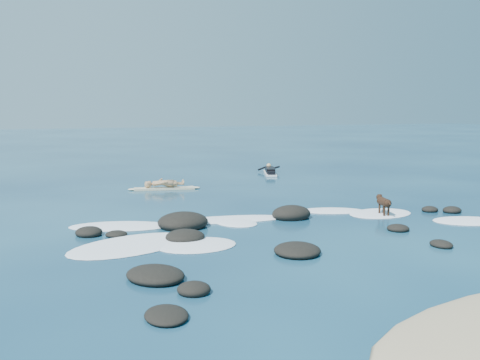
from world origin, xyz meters
name	(u,v)px	position (x,y,z in m)	size (l,w,h in m)	color
ground	(337,225)	(0.00, 0.00, 0.00)	(160.00, 160.00, 0.00)	#0A2642
reef_rocks	(232,233)	(-3.34, -0.16, 0.10)	(12.13, 7.87, 0.56)	black
breaking_foam	(270,226)	(-1.90, 0.58, 0.01)	(15.11, 5.75, 0.12)	white
standing_surfer_rig	(164,174)	(-3.01, 8.59, 0.68)	(3.01, 0.98, 1.72)	beige
paddling_surfer_rig	(270,171)	(3.34, 11.72, 0.16)	(1.58, 2.63, 0.46)	white
dog	(383,202)	(2.06, 0.59, 0.45)	(0.43, 1.05, 0.67)	black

